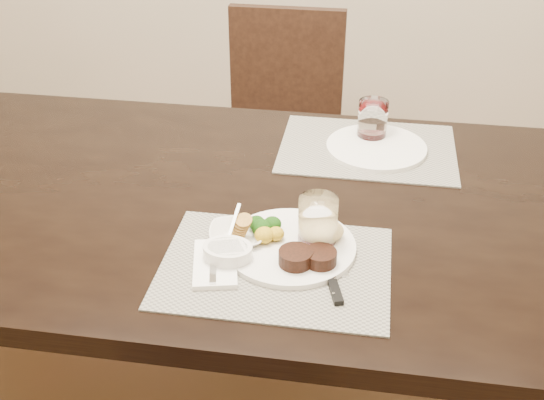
% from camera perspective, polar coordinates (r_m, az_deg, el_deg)
% --- Properties ---
extents(dining_table, '(2.00, 1.00, 0.75)m').
position_cam_1_polar(dining_table, '(1.65, -3.80, -2.15)').
color(dining_table, black).
rests_on(dining_table, ground).
extents(chair_far, '(0.42, 0.42, 0.90)m').
position_cam_1_polar(chair_far, '(2.53, 0.85, 6.49)').
color(chair_far, black).
rests_on(chair_far, ground).
extents(placemat_near, '(0.46, 0.34, 0.00)m').
position_cam_1_polar(placemat_near, '(1.38, 0.28, -5.62)').
color(placemat_near, gray).
rests_on(placemat_near, dining_table).
extents(placemat_far, '(0.46, 0.34, 0.00)m').
position_cam_1_polar(placemat_far, '(1.83, 7.99, 4.28)').
color(placemat_far, gray).
rests_on(placemat_far, dining_table).
extents(dinner_plate, '(0.27, 0.27, 0.05)m').
position_cam_1_polar(dinner_plate, '(1.41, 2.02, -3.69)').
color(dinner_plate, white).
rests_on(dinner_plate, placemat_near).
extents(napkin_fork, '(0.12, 0.17, 0.02)m').
position_cam_1_polar(napkin_fork, '(1.38, -4.76, -5.29)').
color(napkin_fork, white).
rests_on(napkin_fork, placemat_near).
extents(steak_knife, '(0.05, 0.21, 0.01)m').
position_cam_1_polar(steak_knife, '(1.34, 5.32, -6.72)').
color(steak_knife, silver).
rests_on(steak_knife, placemat_near).
extents(cracker_bowl, '(0.14, 0.14, 0.05)m').
position_cam_1_polar(cracker_bowl, '(1.44, -2.97, -2.94)').
color(cracker_bowl, white).
rests_on(cracker_bowl, placemat_near).
extents(sauce_ramekin, '(0.10, 0.15, 0.08)m').
position_cam_1_polar(sauce_ramekin, '(1.38, -3.72, -4.44)').
color(sauce_ramekin, white).
rests_on(sauce_ramekin, placemat_near).
extents(wine_glass_near, '(0.08, 0.08, 0.11)m').
position_cam_1_polar(wine_glass_near, '(1.41, 3.84, -2.09)').
color(wine_glass_near, white).
rests_on(wine_glass_near, placemat_near).
extents(far_plate, '(0.26, 0.26, 0.01)m').
position_cam_1_polar(far_plate, '(1.82, 8.72, 4.38)').
color(far_plate, white).
rests_on(far_plate, placemat_far).
extents(wine_glass_far, '(0.08, 0.08, 0.11)m').
position_cam_1_polar(wine_glass_far, '(1.86, 8.40, 6.45)').
color(wine_glass_far, white).
rests_on(wine_glass_far, placemat_far).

